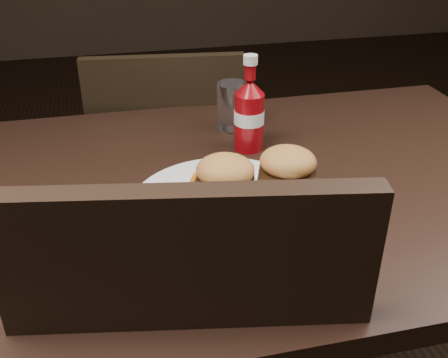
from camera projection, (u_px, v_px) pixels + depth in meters
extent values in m
cube|color=black|center=(259.00, 190.00, 0.99)|extent=(1.20, 0.80, 0.04)
cube|color=black|center=(170.00, 179.00, 1.63)|extent=(0.46, 0.46, 0.04)
cylinder|color=white|center=(225.00, 204.00, 0.90)|extent=(0.33, 0.33, 0.01)
cube|color=beige|center=(225.00, 197.00, 0.89)|extent=(0.11, 0.10, 0.02)
cube|color=beige|center=(286.00, 188.00, 0.92)|extent=(0.11, 0.11, 0.02)
cylinder|color=maroon|center=(249.00, 122.00, 1.07)|extent=(0.07, 0.07, 0.12)
cylinder|color=white|center=(232.00, 106.00, 1.16)|extent=(0.08, 0.08, 0.10)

